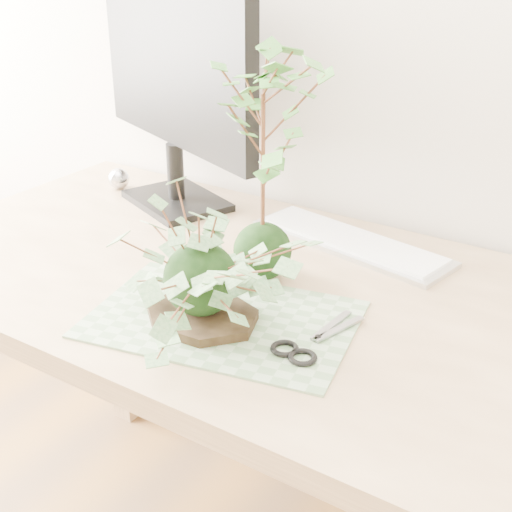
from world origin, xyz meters
The scene contains 9 objects.
desk centered at (0.05, 1.23, 0.65)m, with size 1.60×0.70×0.74m.
cutting_mat centered at (-0.03, 1.09, 0.74)m, with size 0.40×0.27×0.00m, color #608559.
stone_dish centered at (-0.05, 1.07, 0.75)m, with size 0.19×0.19×0.01m, color black.
ivy_kokedama centered at (-0.05, 1.07, 0.87)m, with size 0.38×0.38×0.23m.
maple_kokedama centered at (-0.06, 1.25, 1.03)m, with size 0.25×0.25×0.42m.
keyboard centered at (0.01, 1.46, 0.75)m, with size 0.42×0.19×0.02m.
monitor centered at (-0.40, 1.45, 1.02)m, with size 0.52×0.24×0.49m.
foil_ball centered at (-0.58, 1.45, 0.76)m, with size 0.05×0.05×0.05m, color white.
scissors centered at (0.12, 1.08, 0.75)m, with size 0.08×0.17×0.01m.
Camera 1 is at (0.54, 0.32, 1.31)m, focal length 50.00 mm.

